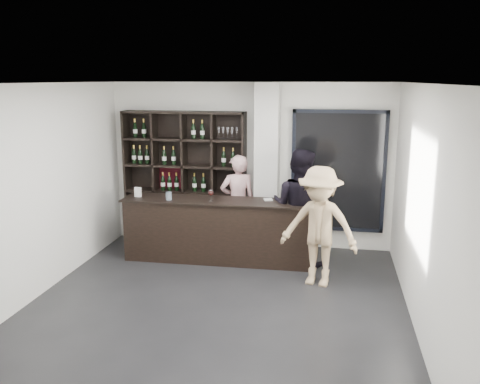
% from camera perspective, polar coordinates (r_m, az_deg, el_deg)
% --- Properties ---
extents(floor, '(5.00, 5.50, 0.01)m').
position_cam_1_polar(floor, '(6.89, -2.78, -12.85)').
color(floor, black).
rests_on(floor, ground).
extents(wine_shelf, '(2.20, 0.35, 2.40)m').
position_cam_1_polar(wine_shelf, '(9.16, -6.22, 1.50)').
color(wine_shelf, black).
rests_on(wine_shelf, floor).
extents(structural_column, '(0.40, 0.40, 2.90)m').
position_cam_1_polar(structural_column, '(8.72, 3.06, 2.66)').
color(structural_column, silver).
rests_on(structural_column, floor).
extents(glass_panel, '(1.60, 0.08, 2.10)m').
position_cam_1_polar(glass_panel, '(8.88, 10.96, 2.30)').
color(glass_panel, black).
rests_on(glass_panel, floor).
extents(tasting_counter, '(3.15, 0.65, 1.03)m').
position_cam_1_polar(tasting_counter, '(8.36, -2.43, -4.32)').
color(tasting_counter, black).
rests_on(tasting_counter, floor).
extents(taster_pink, '(0.72, 0.60, 1.69)m').
position_cam_1_polar(taster_pink, '(8.85, -0.25, -1.19)').
color(taster_pink, beige).
rests_on(taster_pink, floor).
extents(taster_black, '(1.10, 0.97, 1.89)m').
position_cam_1_polar(taster_black, '(8.16, 6.64, -1.72)').
color(taster_black, black).
rests_on(taster_black, floor).
extents(customer, '(1.25, 0.90, 1.75)m').
position_cam_1_polar(customer, '(7.40, 8.88, -3.86)').
color(customer, tan).
rests_on(customer, floor).
extents(wine_glass, '(0.10, 0.10, 0.22)m').
position_cam_1_polar(wine_glass, '(8.13, -3.30, -0.28)').
color(wine_glass, white).
rests_on(wine_glass, tasting_counter).
extents(spit_cup, '(0.10, 0.10, 0.13)m').
position_cam_1_polar(spit_cup, '(8.29, -8.00, -0.45)').
color(spit_cup, '#A6BDD0').
rests_on(spit_cup, tasting_counter).
extents(napkin_stack, '(0.16, 0.16, 0.02)m').
position_cam_1_polar(napkin_stack, '(8.21, 3.18, -0.86)').
color(napkin_stack, white).
rests_on(napkin_stack, tasting_counter).
extents(card_stand, '(0.11, 0.07, 0.16)m').
position_cam_1_polar(card_stand, '(8.59, -11.40, -0.01)').
color(card_stand, white).
rests_on(card_stand, tasting_counter).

